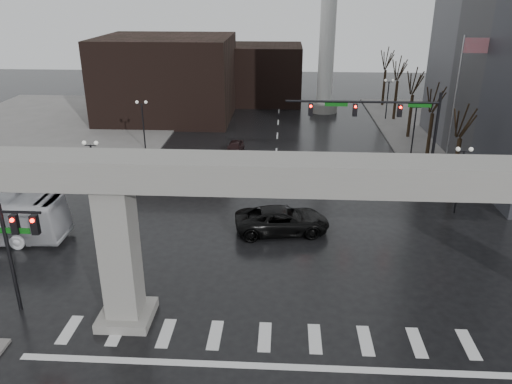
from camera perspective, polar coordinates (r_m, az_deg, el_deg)
ground at (r=25.74m, az=1.10°, el=-14.83°), size 160.00×160.00×0.00m
sidewalk_ne at (r=63.80m, az=26.67°, el=5.97°), size 28.00×36.00×0.15m
sidewalk_nw at (r=64.36m, az=-21.52°, el=6.92°), size 28.00×36.00×0.15m
elevated_guideway at (r=22.26m, az=4.48°, el=-0.66°), size 48.00×2.60×8.70m
building_far_left at (r=65.05m, az=-10.09°, el=12.73°), size 16.00×14.00×10.00m
building_far_mid at (r=73.45m, az=1.15°, el=13.35°), size 10.00×10.00×8.00m
smokestack at (r=66.73m, az=8.34°, el=20.30°), size 3.60×3.60×30.00m
signal_mast_arm at (r=41.31m, az=14.91°, el=8.02°), size 12.12×0.43×8.00m
signal_left_pole at (r=27.20m, az=-25.64°, el=-5.00°), size 2.30×0.30×6.00m
flagpole_assembly at (r=45.64m, az=22.27°, el=10.63°), size 2.06×0.12×12.00m
lamp_right_0 at (r=38.72m, az=22.41°, el=2.46°), size 1.22×0.32×5.11m
lamp_right_1 at (r=51.58m, az=17.71°, el=7.79°), size 1.22×0.32×5.11m
lamp_right_2 at (r=64.92m, az=14.86°, el=10.95°), size 1.22×0.32×5.11m
lamp_left_0 at (r=39.20m, az=-18.17°, el=3.29°), size 1.22×0.32×5.11m
lamp_left_1 at (r=51.94m, az=-12.83°, el=8.39°), size 1.22×0.32×5.11m
lamp_left_2 at (r=65.20m, az=-9.56°, el=11.43°), size 1.22×0.32×5.11m
tree_right_0 at (r=42.86m, az=21.97°, el=3.39°), size 1.09×1.58×7.50m
tree_right_1 at (r=50.16m, az=19.29°, el=6.46°), size 1.09×1.61×7.67m
tree_right_2 at (r=57.63m, az=17.28°, el=8.73°), size 1.10×1.63×7.85m
tree_right_3 at (r=65.24m, az=15.71°, el=10.47°), size 1.11×1.66×8.02m
tree_right_4 at (r=72.93m, az=14.46°, el=11.84°), size 1.12×1.69×8.19m
pickup_truck at (r=33.97m, az=3.00°, el=-3.24°), size 6.75×3.86×1.78m
far_car at (r=50.22m, az=-2.45°, el=5.09°), size 1.87×3.86×1.27m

